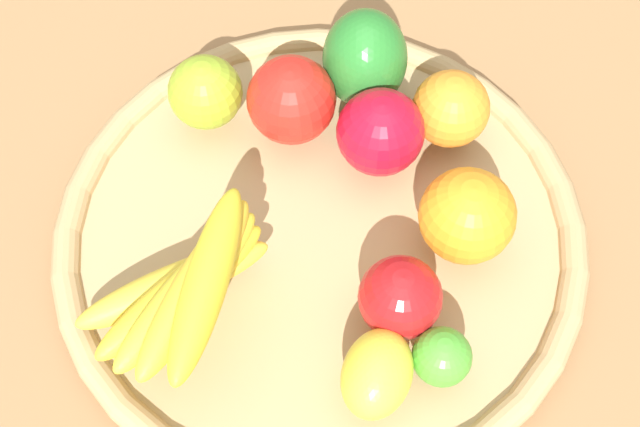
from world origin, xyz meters
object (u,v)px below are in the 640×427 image
at_px(lime_0, 442,357).
at_px(bell_pepper, 365,59).
at_px(apple_1, 380,132).
at_px(lemon_0, 377,374).
at_px(apple_0, 400,298).
at_px(apple_3, 205,92).
at_px(orange_0, 451,109).
at_px(apple_2, 291,100).
at_px(orange_1, 467,216).
at_px(banana_bunch, 188,287).

distance_m(lime_0, bell_pepper, 0.28).
bearing_deg(apple_1, lemon_0, 109.44).
height_order(apple_0, apple_3, same).
bearing_deg(lemon_0, lime_0, -141.58).
distance_m(apple_1, bell_pepper, 0.07).
distance_m(apple_0, apple_1, 0.15).
bearing_deg(bell_pepper, apple_3, -79.92).
distance_m(apple_0, lemon_0, 0.06).
height_order(orange_0, lemon_0, orange_0).
bearing_deg(orange_0, apple_2, 19.61).
bearing_deg(orange_1, bell_pepper, -41.57).
bearing_deg(lime_0, apple_3, -29.78).
xyz_separation_m(lemon_0, apple_3, (0.23, -0.19, 0.01)).
height_order(apple_3, apple_1, apple_1).
relative_size(lemon_0, apple_1, 0.94).
xyz_separation_m(lemon_0, apple_1, (0.07, -0.20, 0.01)).
distance_m(apple_2, lime_0, 0.26).
xyz_separation_m(banana_bunch, apple_1, (-0.08, -0.20, -0.01)).
bearing_deg(lemon_0, apple_2, -52.79).
height_order(banana_bunch, lemon_0, banana_bunch).
bearing_deg(lime_0, orange_1, -81.15).
distance_m(orange_1, lemon_0, 0.15).
xyz_separation_m(apple_0, orange_0, (0.02, -0.19, 0.00)).
distance_m(orange_1, apple_1, 0.11).
xyz_separation_m(orange_0, apple_1, (0.05, 0.05, 0.00)).
bearing_deg(orange_1, apple_0, 72.67).
bearing_deg(bell_pepper, banana_bunch, -32.62).
bearing_deg(apple_3, lime_0, 150.22).
bearing_deg(banana_bunch, apple_3, -67.73).
relative_size(apple_0, bell_pepper, 0.70).
relative_size(apple_3, apple_1, 0.88).
bearing_deg(lemon_0, apple_0, -86.25).
height_order(banana_bunch, bell_pepper, bell_pepper).
bearing_deg(apple_2, orange_0, -160.39).
distance_m(orange_0, lime_0, 0.23).
height_order(apple_2, orange_1, same).
xyz_separation_m(banana_bunch, bell_pepper, (-0.05, -0.26, 0.00)).
bearing_deg(apple_0, lime_0, 145.99).
distance_m(lemon_0, apple_1, 0.21).
bearing_deg(bell_pepper, lemon_0, -0.03).
xyz_separation_m(apple_2, orange_0, (-0.13, -0.05, -0.01)).
bearing_deg(apple_3, apple_1, -175.16).
relative_size(lime_0, apple_3, 0.69).
xyz_separation_m(orange_0, apple_3, (0.21, 0.06, -0.00)).
bearing_deg(apple_1, banana_bunch, 66.56).
height_order(lemon_0, lime_0, lemon_0).
xyz_separation_m(orange_0, bell_pepper, (0.09, -0.01, 0.01)).
bearing_deg(apple_1, lime_0, 123.46).
distance_m(orange_0, lemon_0, 0.25).
bearing_deg(apple_3, orange_0, -163.10).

